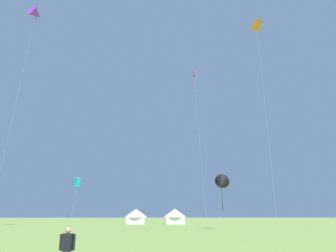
# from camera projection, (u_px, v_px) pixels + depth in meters

# --- Properties ---
(kite_cyan_box) EXTENTS (1.30, 2.93, 8.29)m
(kite_cyan_box) POSITION_uv_depth(u_px,v_px,m) (77.00, 182.00, 57.00)
(kite_cyan_box) COLOR #1EB7CC
(kite_cyan_box) RESTS_ON ground
(kite_orange_box) EXTENTS (1.96, 2.69, 36.34)m
(kite_orange_box) POSITION_uv_depth(u_px,v_px,m) (257.00, 25.00, 59.75)
(kite_orange_box) COLOR orange
(kite_orange_box) RESTS_ON ground
(kite_red_diamond) EXTENTS (2.01, 3.34, 32.04)m
(kite_red_diamond) POSITION_uv_depth(u_px,v_px,m) (193.00, 75.00, 68.95)
(kite_red_diamond) COLOR red
(kite_red_diamond) RESTS_ON ground
(kite_black_delta) EXTENTS (2.93, 3.85, 7.98)m
(kite_black_delta) POSITION_uv_depth(u_px,v_px,m) (221.00, 183.00, 49.37)
(kite_black_delta) COLOR black
(kite_black_delta) RESTS_ON ground
(kite_purple_delta) EXTENTS (3.86, 3.93, 37.35)m
(kite_purple_delta) POSITION_uv_depth(u_px,v_px,m) (36.00, 14.00, 57.70)
(kite_purple_delta) COLOR purple
(kite_purple_delta) RESTS_ON ground
(person_spectator) EXTENTS (0.57, 0.29, 1.73)m
(person_spectator) POSITION_uv_depth(u_px,v_px,m) (67.00, 252.00, 11.87)
(person_spectator) COLOR #473828
(person_spectator) RESTS_ON ground
(festival_tent_left) EXTENTS (4.99, 4.99, 3.25)m
(festival_tent_left) POSITION_uv_depth(u_px,v_px,m) (136.00, 216.00, 72.26)
(festival_tent_left) COLOR white
(festival_tent_left) RESTS_ON ground
(festival_tent_right) EXTENTS (5.04, 5.04, 3.28)m
(festival_tent_right) POSITION_uv_depth(u_px,v_px,m) (175.00, 216.00, 72.55)
(festival_tent_right) COLOR white
(festival_tent_right) RESTS_ON ground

